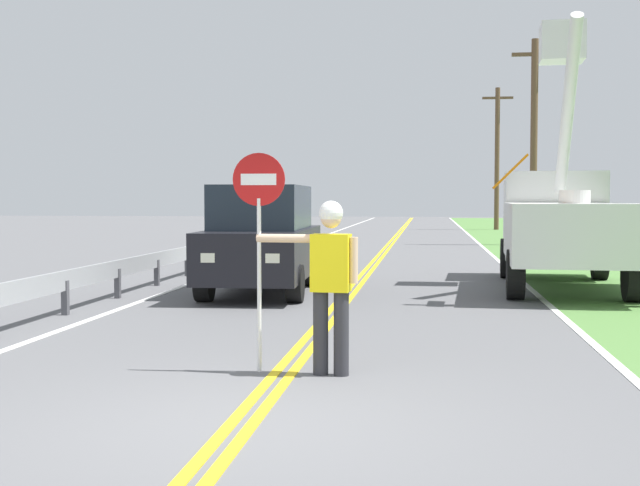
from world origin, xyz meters
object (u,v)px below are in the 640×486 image
(oncoming_suv_nearest, at_px, (262,239))
(utility_pole_far, at_px, (497,156))
(flagger_worker, at_px, (330,276))
(utility_bucket_truck, at_px, (561,219))
(utility_pole_mid, at_px, (534,138))
(stop_sign_paddle, at_px, (259,212))

(oncoming_suv_nearest, relative_size, utility_pole_far, 0.55)
(flagger_worker, distance_m, utility_pole_far, 42.89)
(flagger_worker, height_order, utility_bucket_truck, utility_bucket_truck)
(utility_pole_far, bearing_deg, utility_pole_mid, -89.68)
(utility_pole_far, bearing_deg, utility_bucket_truck, -92.24)
(stop_sign_paddle, xyz_separation_m, oncoming_suv_nearest, (-1.42, 7.36, -0.65))
(stop_sign_paddle, relative_size, utility_pole_far, 0.28)
(stop_sign_paddle, relative_size, oncoming_suv_nearest, 0.50)
(utility_bucket_truck, relative_size, utility_pole_far, 0.82)
(stop_sign_paddle, bearing_deg, oncoming_suv_nearest, 100.93)
(utility_pole_mid, height_order, utility_pole_far, utility_pole_far)
(flagger_worker, xyz_separation_m, stop_sign_paddle, (-0.77, 0.07, 0.66))
(stop_sign_paddle, xyz_separation_m, utility_pole_far, (5.84, 42.38, 2.67))
(stop_sign_paddle, bearing_deg, flagger_worker, -5.37)
(stop_sign_paddle, bearing_deg, utility_bucket_truck, 64.23)
(oncoming_suv_nearest, xyz_separation_m, utility_pole_mid, (7.36, 18.27, 3.19))
(flagger_worker, bearing_deg, stop_sign_paddle, 174.63)
(flagger_worker, relative_size, utility_pole_mid, 0.22)
(stop_sign_paddle, height_order, utility_pole_far, utility_pole_far)
(stop_sign_paddle, height_order, utility_bucket_truck, utility_bucket_truck)
(utility_pole_mid, xyz_separation_m, utility_pole_far, (-0.09, 16.75, 0.13))
(oncoming_suv_nearest, bearing_deg, utility_bucket_truck, 19.07)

